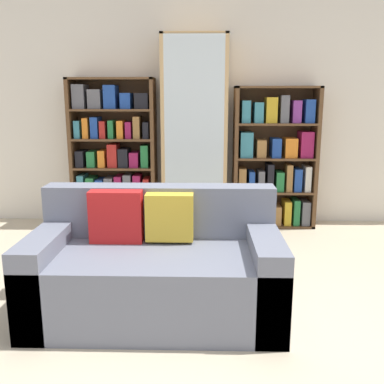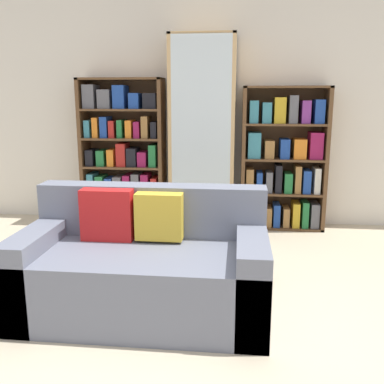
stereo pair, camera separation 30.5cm
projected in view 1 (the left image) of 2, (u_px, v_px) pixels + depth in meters
The scene contains 7 objects.
ground_plane at pixel (191, 346), 2.53m from camera, with size 16.00×16.00×0.00m, color beige.
wall_back at pixel (198, 105), 4.86m from camera, with size 6.68×0.06×2.70m.
couch at pixel (156, 270), 2.88m from camera, with size 1.63×0.84×0.83m.
bookshelf_left at pixel (114, 155), 4.80m from camera, with size 0.94×0.32×1.64m.
display_cabinet at pixel (194, 135), 4.71m from camera, with size 0.71×0.36×2.09m.
bookshelf_right at pixel (275, 161), 4.77m from camera, with size 0.92×0.32×1.55m.
wine_bottle at pixel (258, 225), 4.40m from camera, with size 0.08×0.08×0.37m.
Camera 1 is at (0.06, -2.27, 1.44)m, focal length 40.00 mm.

